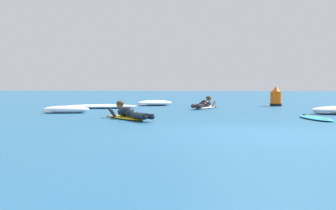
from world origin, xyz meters
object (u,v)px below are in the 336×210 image
object	(u,v)px
surfer_near	(128,114)
drifting_surfboard	(315,118)
surfer_far	(205,105)
channel_marker_buoy	(276,98)

from	to	relation	value
surfer_near	drifting_surfboard	xyz separation A→B (m)	(5.11, 0.33, -0.11)
drifting_surfboard	surfer_far	bearing A→B (deg)	118.06
surfer_far	drifting_surfboard	distance (m)	6.34
surfer_near	drifting_surfboard	size ratio (longest dim) A/B	1.12
surfer_far	channel_marker_buoy	distance (m)	3.90
channel_marker_buoy	drifting_surfboard	bearing A→B (deg)	-91.68
surfer_far	channel_marker_buoy	world-z (taller)	channel_marker_buoy
surfer_far	drifting_surfboard	world-z (taller)	surfer_far
surfer_near	drifting_surfboard	bearing A→B (deg)	3.72
surfer_far	surfer_near	bearing A→B (deg)	-109.76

